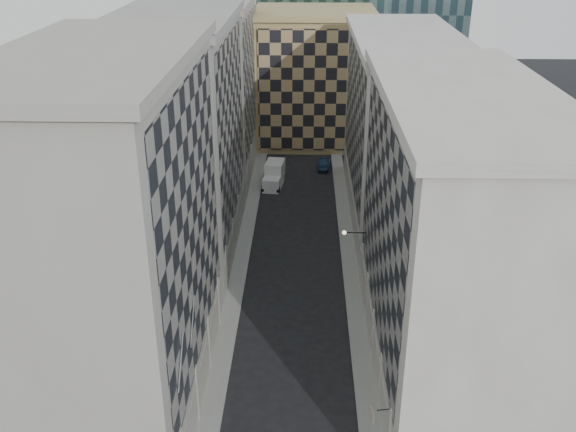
# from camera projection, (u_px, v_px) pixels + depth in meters

# --- Properties ---
(sidewalk_west) EXTENTS (1.50, 100.00, 0.15)m
(sidewalk_west) POSITION_uv_depth(u_px,v_px,m) (241.00, 260.00, 62.13)
(sidewalk_west) COLOR gray
(sidewalk_west) RESTS_ON ground
(sidewalk_east) EXTENTS (1.50, 100.00, 0.15)m
(sidewalk_east) POSITION_uv_depth(u_px,v_px,m) (350.00, 262.00, 61.87)
(sidewalk_east) COLOR gray
(sidewalk_east) RESTS_ON ground
(bldg_left_a) EXTENTS (10.80, 22.80, 23.70)m
(bldg_left_a) POSITION_uv_depth(u_px,v_px,m) (117.00, 242.00, 40.09)
(bldg_left_a) COLOR gray
(bldg_left_a) RESTS_ON ground
(bldg_left_b) EXTENTS (10.80, 22.80, 22.70)m
(bldg_left_b) POSITION_uv_depth(u_px,v_px,m) (181.00, 139.00, 60.24)
(bldg_left_b) COLOR gray
(bldg_left_b) RESTS_ON ground
(bldg_left_c) EXTENTS (10.80, 22.80, 21.70)m
(bldg_left_c) POSITION_uv_depth(u_px,v_px,m) (212.00, 88.00, 80.39)
(bldg_left_c) COLOR gray
(bldg_left_c) RESTS_ON ground
(bldg_right_a) EXTENTS (10.80, 26.80, 20.70)m
(bldg_right_a) POSITION_uv_depth(u_px,v_px,m) (451.00, 238.00, 43.81)
(bldg_right_a) COLOR #B4ADA5
(bldg_right_a) RESTS_ON ground
(bldg_right_b) EXTENTS (10.80, 28.80, 19.70)m
(bldg_right_b) POSITION_uv_depth(u_px,v_px,m) (399.00, 128.00, 68.48)
(bldg_right_b) COLOR #B4ADA5
(bldg_right_b) RESTS_ON ground
(tan_block) EXTENTS (16.80, 14.80, 18.80)m
(tan_block) POSITION_uv_depth(u_px,v_px,m) (314.00, 77.00, 92.34)
(tan_block) COLOR tan
(tan_block) RESTS_ON ground
(flagpoles_left) EXTENTS (0.10, 6.33, 2.33)m
(flagpoles_left) POSITION_uv_depth(u_px,v_px,m) (187.00, 341.00, 37.05)
(flagpoles_left) COLOR gray
(flagpoles_left) RESTS_ON ground
(bracket_lamp) EXTENTS (1.98, 0.36, 0.36)m
(bracket_lamp) POSITION_uv_depth(u_px,v_px,m) (346.00, 233.00, 53.87)
(bracket_lamp) COLOR black
(bracket_lamp) RESTS_ON ground
(box_truck) EXTENTS (2.71, 5.43, 2.86)m
(box_truck) POSITION_uv_depth(u_px,v_px,m) (274.00, 176.00, 79.28)
(box_truck) COLOR white
(box_truck) RESTS_ON ground
(dark_car) EXTENTS (1.67, 4.00, 1.28)m
(dark_car) POSITION_uv_depth(u_px,v_px,m) (324.00, 164.00, 84.78)
(dark_car) COLOR #0E1B33
(dark_car) RESTS_ON ground
(shop_sign) EXTENTS (1.23, 0.77, 0.85)m
(shop_sign) POSITION_uv_depth(u_px,v_px,m) (373.00, 415.00, 37.48)
(shop_sign) COLOR black
(shop_sign) RESTS_ON ground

